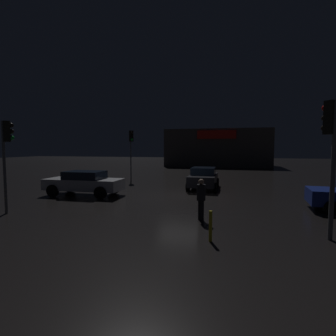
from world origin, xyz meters
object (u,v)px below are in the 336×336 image
Objects in this scene: traffic_signal_cross_left at (331,140)px; car_crossing at (84,182)px; store_building at (218,148)px; car_far at (203,178)px; traffic_signal_main at (7,144)px; traffic_signal_opposite at (131,142)px; pedestrian at (201,196)px.

traffic_signal_cross_left reaches higher than car_crossing.
store_building is 24.26m from car_far.
car_far is (7.39, 8.90, -2.22)m from traffic_signal_main.
traffic_signal_opposite is (-6.15, -20.96, 0.54)m from store_building.
traffic_signal_cross_left is at bearing -81.01° from store_building.
pedestrian is (0.80, -8.03, 0.19)m from car_far.
traffic_signal_opposite is 13.65m from pedestrian.
store_building reaches higher than car_crossing.
pedestrian is (1.23, -32.20, -1.85)m from store_building.
traffic_signal_main is 0.92× the size of traffic_signal_opposite.
traffic_signal_main reaches higher than car_crossing.
store_building is at bearing 91.03° from car_far.
traffic_signal_cross_left is at bearing -16.32° from pedestrian.
traffic_signal_cross_left is 10.67m from car_far.
traffic_signal_cross_left reaches higher than traffic_signal_main.
traffic_signal_main is 8.48m from pedestrian.
traffic_signal_cross_left is 4.72m from pedestrian.
traffic_signal_main reaches higher than pedestrian.
pedestrian is (7.39, -3.75, 0.17)m from car_crossing.
car_crossing is 8.29m from pedestrian.
car_crossing is (-0.01, -7.49, -2.56)m from traffic_signal_opposite.
car_far is 0.86× the size of car_crossing.
traffic_signal_cross_left reaches higher than pedestrian.
car_crossing is at bearing 156.66° from traffic_signal_cross_left.
traffic_signal_opposite is at bearing 123.30° from pedestrian.
traffic_signal_opposite is at bearing 132.62° from traffic_signal_cross_left.
traffic_signal_cross_left is 2.61× the size of pedestrian.
traffic_signal_main is at bearing -101.88° from store_building.
traffic_signal_main is 1.00× the size of car_far.
car_crossing is at bearing -90.09° from traffic_signal_opposite.
store_building is at bearing 92.19° from pedestrian.
traffic_signal_cross_left is at bearing -47.38° from traffic_signal_opposite.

